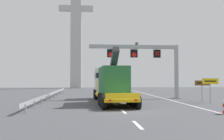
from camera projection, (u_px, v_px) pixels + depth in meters
ground at (128, 111)px, 19.86m from camera, size 112.00×112.00×0.00m
lane_markings at (107, 96)px, 36.83m from camera, size 0.20×48.74×0.01m
edge_line_right at (164, 99)px, 32.34m from camera, size 0.20×63.00×0.01m
overhead_lane_gantry at (146, 55)px, 32.75m from camera, size 11.22×0.90×6.85m
heavy_haul_truck_yellow at (110, 83)px, 28.23m from camera, size 3.50×14.14×5.30m
exit_sign_yellow at (210, 84)px, 26.60m from camera, size 1.66×0.15×2.45m
tourist_info_sign_brown at (202, 85)px, 28.38m from camera, size 1.60×0.15×2.23m
guardrail_left at (52, 94)px, 32.81m from camera, size 0.13×31.24×0.76m
bridge_pylon_distant at (76, 22)px, 71.09m from camera, size 9.00×2.00×34.11m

